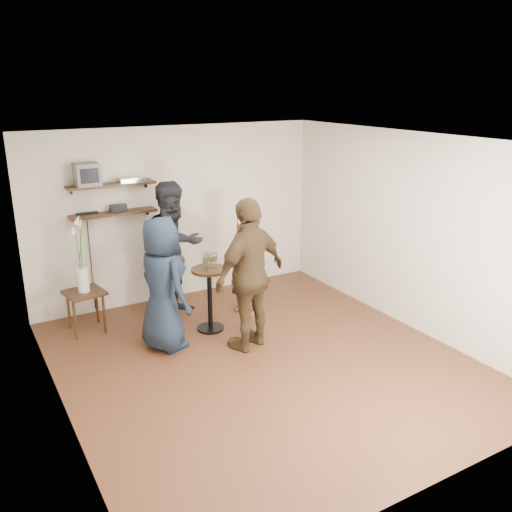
% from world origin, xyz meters
% --- Properties ---
extents(room, '(4.58, 5.08, 2.68)m').
position_xyz_m(room, '(0.00, 0.00, 1.30)').
color(room, '#492717').
rests_on(room, ground).
extents(shelf_upper, '(1.20, 0.25, 0.04)m').
position_xyz_m(shelf_upper, '(-1.00, 2.38, 1.85)').
color(shelf_upper, black).
rests_on(shelf_upper, room).
extents(shelf_lower, '(1.20, 0.25, 0.04)m').
position_xyz_m(shelf_lower, '(-1.00, 2.38, 1.45)').
color(shelf_lower, black).
rests_on(shelf_lower, room).
extents(crt_monitor, '(0.32, 0.30, 0.30)m').
position_xyz_m(crt_monitor, '(-1.32, 2.38, 2.02)').
color(crt_monitor, '#59595B').
rests_on(crt_monitor, shelf_upper).
extents(dvd_deck, '(0.40, 0.24, 0.06)m').
position_xyz_m(dvd_deck, '(-0.70, 2.38, 1.90)').
color(dvd_deck, silver).
rests_on(dvd_deck, shelf_upper).
extents(radio, '(0.22, 0.10, 0.10)m').
position_xyz_m(radio, '(-0.93, 2.38, 1.52)').
color(radio, black).
rests_on(radio, shelf_lower).
extents(power_strip, '(0.30, 0.05, 0.03)m').
position_xyz_m(power_strip, '(-1.35, 2.42, 1.48)').
color(power_strip, black).
rests_on(power_strip, shelf_lower).
extents(side_table, '(0.54, 0.54, 0.56)m').
position_xyz_m(side_table, '(-1.60, 1.91, 0.47)').
color(side_table, black).
rests_on(side_table, room).
extents(vase_lilies, '(0.20, 0.21, 1.05)m').
position_xyz_m(vase_lilies, '(-1.60, 1.91, 0.90)').
color(vase_lilies, white).
rests_on(vase_lilies, side_table).
extents(drinks_table, '(0.47, 0.47, 0.86)m').
position_xyz_m(drinks_table, '(-0.15, 1.12, 0.55)').
color(drinks_table, black).
rests_on(drinks_table, room).
extents(wine_glass_fl, '(0.07, 0.07, 0.20)m').
position_xyz_m(wine_glass_fl, '(-0.22, 1.08, 1.00)').
color(wine_glass_fl, silver).
rests_on(wine_glass_fl, drinks_table).
extents(wine_glass_fr, '(0.07, 0.07, 0.21)m').
position_xyz_m(wine_glass_fr, '(-0.08, 1.10, 1.01)').
color(wine_glass_fr, silver).
rests_on(wine_glass_fr, drinks_table).
extents(wine_glass_bl, '(0.07, 0.07, 0.20)m').
position_xyz_m(wine_glass_bl, '(-0.16, 1.19, 1.00)').
color(wine_glass_bl, silver).
rests_on(wine_glass_bl, drinks_table).
extents(wine_glass_br, '(0.07, 0.07, 0.20)m').
position_xyz_m(wine_glass_br, '(-0.12, 1.13, 1.00)').
color(wine_glass_br, silver).
rests_on(wine_glass_br, drinks_table).
extents(person_plaid, '(0.56, 0.68, 1.61)m').
position_xyz_m(person_plaid, '(0.54, 1.36, 0.81)').
color(person_plaid, '#B61427').
rests_on(person_plaid, room).
extents(person_dark, '(1.09, 0.95, 1.92)m').
position_xyz_m(person_dark, '(-0.34, 1.83, 0.96)').
color(person_dark, black).
rests_on(person_dark, room).
extents(person_navy, '(0.72, 0.93, 1.68)m').
position_xyz_m(person_navy, '(-0.86, 0.95, 0.84)').
color(person_navy, '#151F30').
rests_on(person_navy, room).
extents(person_brown, '(1.21, 0.79, 1.91)m').
position_xyz_m(person_brown, '(0.08, 0.43, 0.95)').
color(person_brown, '#402F1B').
rests_on(person_brown, room).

